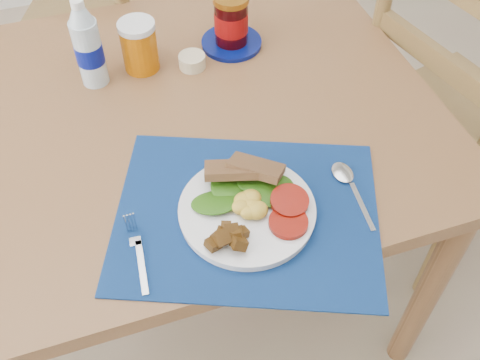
# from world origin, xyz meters

# --- Properties ---
(ground) EXTENTS (4.00, 4.00, 0.00)m
(ground) POSITION_xyz_m (0.00, 0.00, 0.00)
(ground) COLOR gray
(ground) RESTS_ON ground
(table) EXTENTS (1.40, 0.90, 0.75)m
(table) POSITION_xyz_m (0.00, 0.20, 0.67)
(table) COLOR brown
(table) RESTS_ON ground
(chair_far) EXTENTS (0.60, 0.59, 1.25)m
(chair_far) POSITION_xyz_m (-0.02, 0.86, 0.62)
(chair_far) COLOR brown
(chair_far) RESTS_ON ground
(chair_end) EXTENTS (0.52, 0.54, 1.21)m
(chair_end) POSITION_xyz_m (0.87, 0.19, 0.61)
(chair_end) COLOR brown
(chair_end) RESTS_ON ground
(placemat) EXTENTS (0.58, 0.52, 0.00)m
(placemat) POSITION_xyz_m (0.20, -0.11, 0.75)
(placemat) COLOR black
(placemat) RESTS_ON table
(breakfast_plate) EXTENTS (0.24, 0.24, 0.06)m
(breakfast_plate) POSITION_xyz_m (0.19, -0.11, 0.77)
(breakfast_plate) COLOR silver
(breakfast_plate) RESTS_ON placemat
(fork) EXTENTS (0.02, 0.15, 0.00)m
(fork) POSITION_xyz_m (-0.01, -0.13, 0.76)
(fork) COLOR #B2B5BA
(fork) RESTS_ON placemat
(spoon) EXTENTS (0.04, 0.17, 0.00)m
(spoon) POSITION_xyz_m (0.40, -0.10, 0.76)
(spoon) COLOR #B2B5BA
(spoon) RESTS_ON placemat
(water_bottle) EXTENTS (0.06, 0.06, 0.21)m
(water_bottle) POSITION_xyz_m (-0.00, 0.36, 0.84)
(water_bottle) COLOR #ADBFCC
(water_bottle) RESTS_ON table
(juice_glass) EXTENTS (0.08, 0.08, 0.11)m
(juice_glass) POSITION_xyz_m (0.11, 0.37, 0.81)
(juice_glass) COLOR #B15804
(juice_glass) RESTS_ON table
(ramekin) EXTENTS (0.06, 0.06, 0.03)m
(ramekin) POSITION_xyz_m (0.22, 0.34, 0.77)
(ramekin) COLOR beige
(ramekin) RESTS_ON table
(jam_on_saucer) EXTENTS (0.15, 0.15, 0.13)m
(jam_on_saucer) POSITION_xyz_m (0.33, 0.39, 0.81)
(jam_on_saucer) COLOR #05105A
(jam_on_saucer) RESTS_ON table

